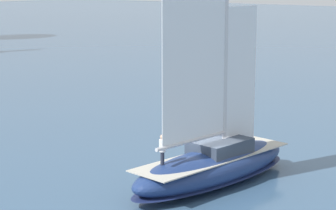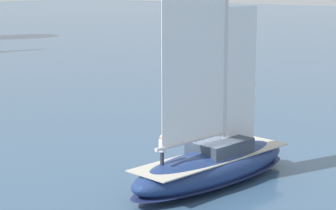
% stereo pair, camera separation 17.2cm
% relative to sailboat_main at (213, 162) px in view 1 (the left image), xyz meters
% --- Properties ---
extents(ground_plane, '(400.00, 400.00, 0.00)m').
position_rel_sailboat_main_xyz_m(ground_plane, '(-0.02, 0.00, -1.25)').
color(ground_plane, '#385675').
extents(sailboat_main, '(12.18, 5.20, 16.20)m').
position_rel_sailboat_main_xyz_m(sailboat_main, '(0.00, 0.00, 0.00)').
color(sailboat_main, navy).
rests_on(sailboat_main, ground).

